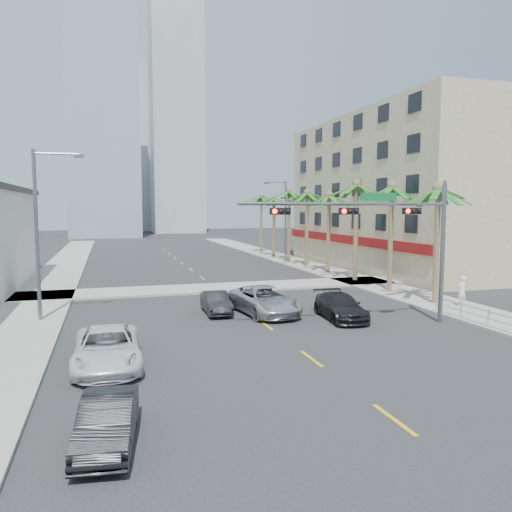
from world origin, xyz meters
The scene contains 26 objects.
ground centered at (0.00, 0.00, 0.00)m, with size 260.00×260.00×0.00m, color #262628.
sidewalk_right centered at (12.00, 20.00, 0.07)m, with size 4.00×120.00×0.15m, color gray.
sidewalk_left centered at (-12.00, 20.00, 0.07)m, with size 4.00×120.00×0.15m, color gray.
sidewalk_cross centered at (0.00, 22.00, 0.07)m, with size 80.00×4.00×0.15m, color gray.
building_right centered at (21.99, 30.00, 7.50)m, with size 15.25×28.00×15.00m.
tower_far_left centered at (-8.00, 95.00, 24.00)m, with size 14.00×14.00×48.00m, color #99B2C6.
tower_far_right centered at (9.00, 110.00, 30.00)m, with size 12.00×12.00×60.00m, color #ADADB2.
tower_far_center centered at (-3.00, 125.00, 21.00)m, with size 16.00×16.00×42.00m, color #ADADB2.
traffic_signal_mast centered at (5.78, 7.95, 5.06)m, with size 11.12×0.54×7.20m.
palm_tree_0 centered at (11.60, 12.00, 7.08)m, with size 4.80×4.80×7.80m.
palm_tree_1 centered at (11.60, 17.20, 7.43)m, with size 4.80×4.80×8.16m.
palm_tree_2 centered at (11.60, 22.40, 7.78)m, with size 4.80×4.80×8.52m.
palm_tree_3 centered at (11.60, 27.60, 7.08)m, with size 4.80×4.80×7.80m.
palm_tree_4 centered at (11.60, 32.80, 7.43)m, with size 4.80×4.80×8.16m.
palm_tree_5 centered at (11.60, 38.00, 7.78)m, with size 4.80×4.80×8.52m.
palm_tree_6 centered at (11.60, 43.20, 7.08)m, with size 4.80×4.80×7.80m.
palm_tree_7 centered at (11.60, 48.40, 7.43)m, with size 4.80×4.80×8.16m.
streetlight_left centered at (-11.00, 14.00, 5.06)m, with size 2.55×0.25×9.00m.
streetlight_right centered at (11.00, 38.00, 5.06)m, with size 2.55×0.25×9.00m.
guardrail centered at (10.30, 6.00, 0.67)m, with size 0.08×8.08×1.00m.
car_parked_mid centered at (-7.80, -1.26, 0.62)m, with size 1.32×3.79×1.25m, color black.
car_parked_far centered at (-7.80, 5.22, 0.73)m, with size 2.43×5.27×1.46m, color white.
car_lane_left centered at (-1.84, 13.56, 0.62)m, with size 1.31×3.76×1.24m, color black.
car_lane_center centered at (0.74, 12.60, 0.79)m, with size 2.61×5.66×1.57m, color silver.
car_lane_right centered at (4.31, 10.24, 0.68)m, with size 1.90×4.68×1.36m, color black.
pedestrian centered at (12.54, 10.72, 1.06)m, with size 0.67×0.44×1.83m, color white.
Camera 1 is at (-7.66, -13.98, 6.00)m, focal length 35.00 mm.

